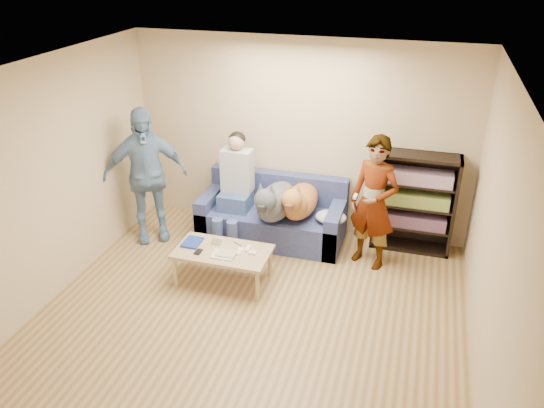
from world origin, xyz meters
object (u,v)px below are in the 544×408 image
(dog_tan, at_px, (299,201))
(sofa, at_px, (273,218))
(notebook_blue, at_px, (192,242))
(camera_silver, at_px, (217,242))
(person_seated, at_px, (235,184))
(bookshelf, at_px, (415,200))
(coffee_table, at_px, (223,254))
(person_standing_right, at_px, (374,203))
(person_standing_left, at_px, (145,175))
(dog_gray, at_px, (275,202))

(dog_tan, bearing_deg, sofa, 161.00)
(notebook_blue, bearing_deg, camera_silver, 14.04)
(person_seated, height_order, bookshelf, person_seated)
(person_seated, relative_size, coffee_table, 1.34)
(person_standing_right, distance_m, camera_silver, 1.92)
(person_standing_left, bearing_deg, notebook_blue, -68.86)
(person_standing_right, bearing_deg, camera_silver, -133.11)
(person_seated, xyz_separation_m, coffee_table, (0.22, -1.06, -0.40))
(dog_gray, relative_size, dog_tan, 1.08)
(sofa, height_order, coffee_table, sofa)
(coffee_table, bearing_deg, bookshelf, 34.63)
(person_standing_right, xyz_separation_m, person_seated, (-1.82, 0.18, -0.06))
(coffee_table, bearing_deg, dog_tan, 58.51)
(bookshelf, bearing_deg, sofa, -172.60)
(notebook_blue, height_order, bookshelf, bookshelf)
(person_standing_left, relative_size, dog_gray, 1.43)
(person_standing_right, distance_m, person_standing_left, 2.92)
(person_standing_left, height_order, notebook_blue, person_standing_left)
(sofa, bearing_deg, person_standing_right, -12.77)
(notebook_blue, distance_m, sofa, 1.32)
(notebook_blue, bearing_deg, person_standing_right, 22.73)
(notebook_blue, height_order, dog_tan, dog_tan)
(person_seated, relative_size, dog_gray, 1.16)
(notebook_blue, distance_m, bookshelf, 2.83)
(person_standing_left, bearing_deg, person_standing_right, -29.69)
(camera_silver, xyz_separation_m, coffee_table, (0.12, -0.12, -0.07))
(camera_silver, bearing_deg, person_standing_left, 153.95)
(notebook_blue, bearing_deg, coffee_table, -7.13)
(sofa, height_order, dog_gray, dog_gray)
(camera_silver, bearing_deg, coffee_table, -45.00)
(notebook_blue, relative_size, coffee_table, 0.24)
(bookshelf, bearing_deg, camera_silver, -149.14)
(person_standing_right, relative_size, person_seated, 1.13)
(coffee_table, bearing_deg, sofa, 77.66)
(person_standing_right, height_order, sofa, person_standing_right)
(coffee_table, bearing_deg, person_standing_right, 29.04)
(person_standing_left, xyz_separation_m, camera_silver, (1.19, -0.58, -0.46))
(notebook_blue, distance_m, coffee_table, 0.41)
(dog_tan, height_order, coffee_table, dog_tan)
(bookshelf, bearing_deg, coffee_table, -145.37)
(dog_tan, bearing_deg, person_standing_left, -169.82)
(dog_tan, bearing_deg, notebook_blue, -136.14)
(dog_tan, relative_size, bookshelf, 0.90)
(person_standing_right, height_order, person_standing_left, person_standing_left)
(notebook_blue, distance_m, person_seated, 1.08)
(person_standing_left, bearing_deg, sofa, -16.15)
(person_seated, xyz_separation_m, dog_gray, (0.58, -0.13, -0.11))
(person_standing_right, relative_size, notebook_blue, 6.39)
(camera_silver, xyz_separation_m, dog_gray, (0.48, 0.81, 0.21))
(person_seated, distance_m, coffee_table, 1.16)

